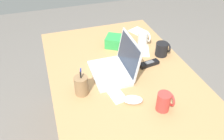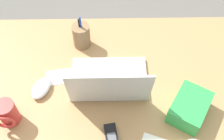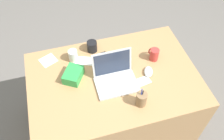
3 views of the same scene
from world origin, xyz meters
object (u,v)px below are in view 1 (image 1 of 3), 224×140
coffee_mug_white (162,49)px  pen_holder (81,85)px  cordless_phone (149,64)px  coffee_mug_spare (143,38)px  coffee_mug_tall (164,101)px  computer_mouse (133,100)px  snack_bag (117,42)px  laptop (115,66)px

coffee_mug_white → pen_holder: size_ratio=0.56×
cordless_phone → pen_holder: bearing=-74.9°
coffee_mug_spare → cordless_phone: (0.26, -0.07, -0.04)m
coffee_mug_tall → coffee_mug_white: bearing=153.3°
computer_mouse → pen_holder: size_ratio=0.63×
computer_mouse → pen_holder: (-0.16, -0.25, 0.04)m
cordless_phone → coffee_mug_spare: bearing=164.7°
snack_bag → pen_holder: bearing=-40.4°
cordless_phone → snack_bag: bearing=-157.6°
laptop → cordless_phone: laptop is taller
cordless_phone → pen_holder: pen_holder is taller
cordless_phone → snack_bag: (-0.30, -0.12, 0.03)m
laptop → coffee_mug_spare: (-0.27, 0.31, 0.00)m
pen_holder → snack_bag: bearing=139.6°
computer_mouse → coffee_mug_white: (-0.38, 0.37, 0.03)m
computer_mouse → cordless_phone: size_ratio=0.76×
computer_mouse → snack_bag: bearing=-169.5°
coffee_mug_white → snack_bag: size_ratio=0.58×
computer_mouse → snack_bag: size_ratio=0.66×
coffee_mug_tall → pen_holder: bearing=-123.4°
coffee_mug_white → cordless_phone: bearing=-57.4°
laptop → snack_bag: bearing=158.5°
laptop → cordless_phone: 0.24m
coffee_mug_white → coffee_mug_spare: bearing=-159.2°
coffee_mug_tall → computer_mouse: bearing=-126.1°
coffee_mug_spare → pen_holder: 0.68m
laptop → coffee_mug_tall: laptop is taller
pen_holder → computer_mouse: bearing=58.1°
coffee_mug_tall → snack_bag: 0.68m
pen_holder → snack_bag: (-0.43, 0.36, -0.02)m
computer_mouse → coffee_mug_tall: (0.10, 0.13, 0.04)m
computer_mouse → cordless_phone: bearing=162.2°
computer_mouse → cordless_phone: 0.37m
computer_mouse → coffee_mug_tall: coffee_mug_tall is taller
cordless_phone → snack_bag: 0.32m
laptop → coffee_mug_tall: bearing=20.2°
laptop → pen_holder: laptop is taller
laptop → cordless_phone: bearing=91.1°
cordless_phone → snack_bag: snack_bag is taller
coffee_mug_tall → snack_bag: coffee_mug_tall is taller
coffee_mug_tall → coffee_mug_spare: 0.67m
coffee_mug_white → snack_bag: bearing=-128.7°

